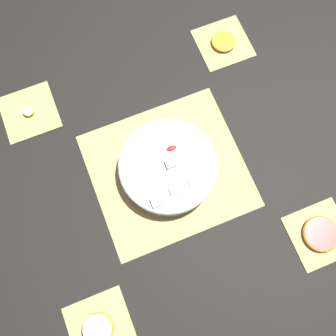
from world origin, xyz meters
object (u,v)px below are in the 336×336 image
object	(u,v)px
apple_half	(98,328)
grapefruit_slice	(321,234)
orange_slice_whole	(224,41)
fruit_salad_bowl	(168,167)
banana_coin_single	(28,111)

from	to	relation	value
apple_half	grapefruit_slice	xyz separation A→B (m)	(0.60, 0.00, -0.02)
apple_half	orange_slice_whole	xyz separation A→B (m)	(0.60, 0.61, -0.02)
fruit_salad_bowl	apple_half	xyz separation A→B (m)	(-0.30, -0.30, -0.01)
orange_slice_whole	grapefruit_slice	bearing A→B (deg)	-90.00
fruit_salad_bowl	orange_slice_whole	xyz separation A→B (m)	(0.30, 0.30, -0.03)
banana_coin_single	grapefruit_slice	distance (m)	0.85
orange_slice_whole	grapefruit_slice	xyz separation A→B (m)	(0.00, -0.61, 0.00)
orange_slice_whole	banana_coin_single	world-z (taller)	orange_slice_whole
banana_coin_single	grapefruit_slice	xyz separation A→B (m)	(0.60, -0.61, 0.00)
fruit_salad_bowl	apple_half	size ratio (longest dim) A/B	3.53
fruit_salad_bowl	orange_slice_whole	distance (m)	0.43
fruit_salad_bowl	banana_coin_single	bearing A→B (deg)	134.50
fruit_salad_bowl	banana_coin_single	xyz separation A→B (m)	(-0.30, 0.30, -0.03)
apple_half	banana_coin_single	bearing A→B (deg)	90.00
banana_coin_single	grapefruit_slice	world-z (taller)	grapefruit_slice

